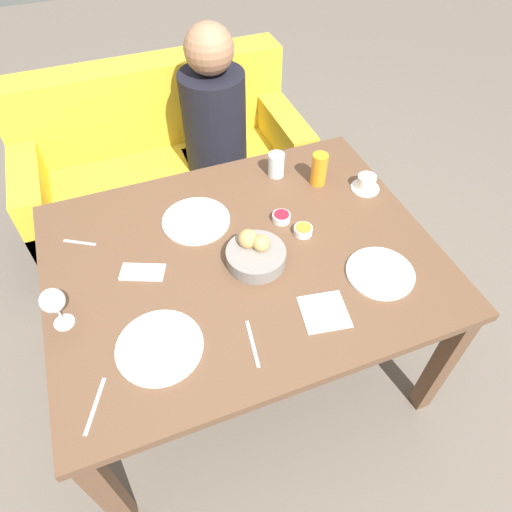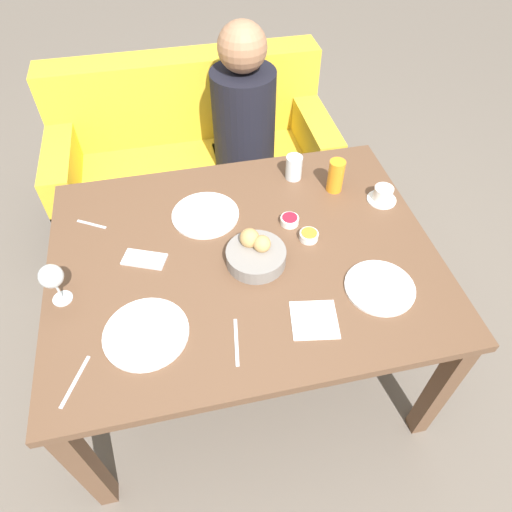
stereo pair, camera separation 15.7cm
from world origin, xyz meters
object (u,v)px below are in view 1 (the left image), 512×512
seated_person (217,151)px  wine_glass (53,302)px  water_tumbler (276,165)px  plate_near_left (160,347)px  coffee_cup (366,183)px  knife_silver (95,406)px  couch (166,174)px  jam_bowl_berry (281,217)px  bread_basket (255,253)px  cell_phone (143,272)px  fork_silver (253,343)px  napkin (324,312)px  juice_glass (319,169)px  spoon_coffee (80,243)px  plate_far_center (196,221)px  jam_bowl_honey (303,230)px  plate_near_right (380,273)px

seated_person → wine_glass: bearing=-128.9°
water_tumbler → plate_near_left: bearing=-135.1°
coffee_cup → knife_silver: 1.28m
couch → jam_bowl_berry: bearing=-73.8°
bread_basket → coffee_cup: bread_basket is taller
cell_phone → knife_silver: bearing=-117.2°
fork_silver → napkin: 0.26m
plate_near_left → jam_bowl_berry: jam_bowl_berry is taller
plate_near_left → fork_silver: bearing=-18.0°
coffee_cup → knife_silver: bearing=-154.8°
cell_phone → wine_glass: bearing=-156.9°
juice_glass → spoon_coffee: (-0.96, -0.00, -0.07)m
coffee_cup → water_tumbler: bearing=145.0°
bread_basket → juice_glass: size_ratio=1.52×
napkin → plate_near_left: bearing=173.4°
seated_person → bread_basket: (-0.15, -0.96, 0.25)m
seated_person → bread_basket: bearing=-98.8°
coffee_cup → napkin: bearing=-131.3°
couch → juice_glass: size_ratio=10.71×
seated_person → cell_phone: seated_person is taller
seated_person → water_tumbler: (0.10, -0.54, 0.27)m
spoon_coffee → fork_silver: bearing=-54.5°
seated_person → plate_far_center: size_ratio=4.44×
wine_glass → cell_phone: wine_glass is taller
plate_far_center → knife_silver: plate_far_center is taller
knife_silver → fork_silver: bearing=3.5°
jam_bowl_berry → couch: bearing=106.2°
plate_near_left → jam_bowl_honey: bearing=25.3°
knife_silver → napkin: size_ratio=0.92×
napkin → couch: bearing=99.8°
jam_bowl_berry → jam_bowl_honey: 0.10m
seated_person → couch: bearing=149.8°
wine_glass → plate_near_left: bearing=-36.8°
wine_glass → knife_silver: 0.33m
wine_glass → plate_near_right: bearing=-9.9°
seated_person → coffee_cup: seated_person is taller
cell_phone → fork_silver: bearing=-57.2°
wine_glass → jam_bowl_honey: 0.87m
plate_near_left → fork_silver: 0.28m
couch → plate_near_right: size_ratio=6.28×
jam_bowl_honey → knife_silver: size_ratio=0.46×
jam_bowl_berry → cell_phone: jam_bowl_berry is taller
fork_silver → napkin: napkin is taller
juice_glass → wine_glass: size_ratio=0.88×
coffee_cup → fork_silver: size_ratio=0.70×
couch → seated_person: size_ratio=1.29×
bread_basket → jam_bowl_honey: (0.21, 0.06, -0.02)m
couch → water_tumbler: 0.91m
juice_glass → plate_far_center: bearing=-175.2°
couch → water_tumbler: (0.37, -0.70, 0.45)m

